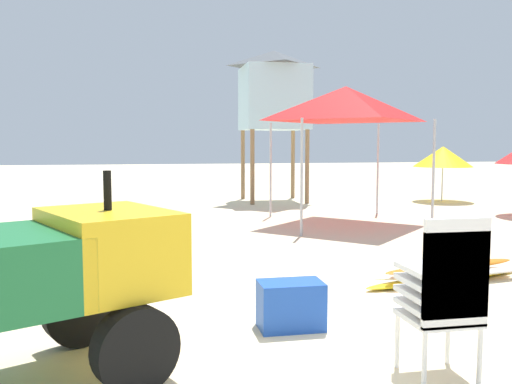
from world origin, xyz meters
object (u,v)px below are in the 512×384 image
Objects in this scene: popup_canopy at (346,104)px; beach_umbrella_mid at (443,157)px; stacked_plastic_chairs at (446,286)px; surfboard_pile at (449,273)px; cooler_box at (291,305)px; lifeguard_tower at (274,90)px.

popup_canopy is 5.77m from beach_umbrella_mid.
popup_canopy is at bearing 75.11° from stacked_plastic_chairs.
cooler_box reaches higher than surfboard_pile.
lifeguard_tower is at bearing 168.39° from beach_umbrella_mid.
stacked_plastic_chairs is 0.28× the size of lifeguard_tower.
stacked_plastic_chairs is at bearing -104.89° from popup_canopy.
lifeguard_tower reaches higher than surfboard_pile.
stacked_plastic_chairs is 12.44m from lifeguard_tower.
surfboard_pile is 5.49m from popup_canopy.
cooler_box is (-7.10, -9.80, -1.08)m from beach_umbrella_mid.
surfboard_pile is 4.01× the size of cooler_box.
beach_umbrella_mid is (4.77, 8.55, 1.19)m from surfboard_pile.
stacked_plastic_chairs is 12.79m from beach_umbrella_mid.
stacked_plastic_chairs is 0.71× the size of beach_umbrella_mid.
lifeguard_tower is 5.26m from beach_umbrella_mid.
beach_umbrella_mid is at bearing 54.08° from cooler_box.
popup_canopy reaches higher than stacked_plastic_chairs.
beach_umbrella_mid is (4.32, 3.62, -1.20)m from popup_canopy.
beach_umbrella_mid is 2.88× the size of cooler_box.
cooler_box is (-2.29, -10.78, -2.98)m from lifeguard_tower.
popup_canopy is (0.45, 4.92, 2.39)m from surfboard_pile.
beach_umbrella_mid is (6.31, 11.11, 0.61)m from stacked_plastic_chairs.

